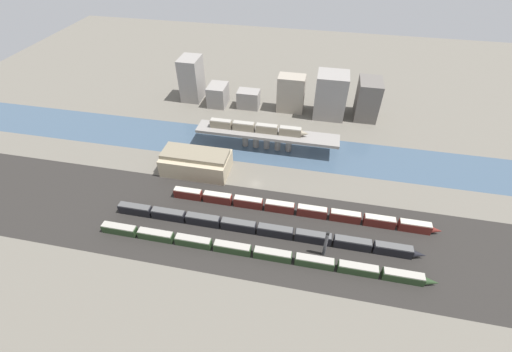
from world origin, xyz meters
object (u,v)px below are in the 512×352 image
object	(u,v)px
train_yard_near	(257,252)
train_yard_mid	(260,229)
train_yard_far	(299,210)
signal_tower	(326,244)
warehouse_building	(196,162)
train_on_bridge	(258,128)

from	to	relation	value
train_yard_near	train_yard_mid	xyz separation A→B (m)	(-0.74, 9.78, 0.28)
train_yard_near	train_yard_far	distance (m)	24.66
train_yard_near	signal_tower	distance (m)	22.63
train_yard_mid	warehouse_building	size ratio (longest dim) A/B	3.87
train_yard_mid	train_yard_far	size ratio (longest dim) A/B	1.10
train_on_bridge	train_yard_near	world-z (taller)	train_on_bridge
train_yard_mid	train_on_bridge	bearing A→B (deg)	102.44
train_yard_far	warehouse_building	distance (m)	48.71
train_yard_near	train_yard_mid	distance (m)	9.81
train_on_bridge	train_yard_far	bearing A→B (deg)	-58.93
train_yard_mid	train_yard_far	world-z (taller)	train_yard_far
train_on_bridge	signal_tower	distance (m)	65.55
train_yard_near	train_yard_mid	size ratio (longest dim) A/B	1.03
warehouse_building	signal_tower	world-z (taller)	signal_tower
train_yard_mid	train_yard_far	bearing A→B (deg)	44.47
train_on_bridge	warehouse_building	world-z (taller)	train_on_bridge
train_on_bridge	warehouse_building	size ratio (longest dim) A/B	1.60
train_yard_near	train_yard_mid	bearing A→B (deg)	94.31
train_yard_near	train_on_bridge	bearing A→B (deg)	101.16
train_yard_near	train_yard_far	world-z (taller)	train_yard_far
train_yard_near	train_yard_far	size ratio (longest dim) A/B	1.13
train_yard_near	train_yard_far	bearing A→B (deg)	62.16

